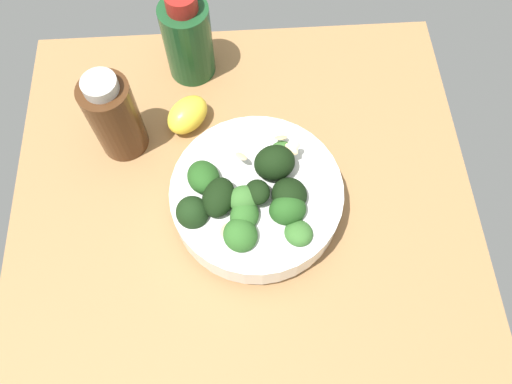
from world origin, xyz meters
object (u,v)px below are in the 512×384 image
(lemon_wedge, at_px, (187,115))
(bottle_short, at_px, (114,116))
(bowl_of_broccoli, at_px, (255,195))
(bottle_tall, at_px, (187,39))

(lemon_wedge, xyz_separation_m, bottle_short, (-0.08, -0.02, 0.04))
(bowl_of_broccoli, relative_size, bottle_tall, 1.51)
(bowl_of_broccoli, height_order, lemon_wedge, bowl_of_broccoli)
(lemon_wedge, distance_m, bottle_tall, 0.10)
(lemon_wedge, bearing_deg, bottle_tall, 86.43)
(bottle_tall, bearing_deg, bowl_of_broccoli, -71.27)
(lemon_wedge, xyz_separation_m, bottle_tall, (0.01, 0.09, 0.04))
(bottle_tall, relative_size, bottle_short, 1.05)
(lemon_wedge, relative_size, bottle_tall, 0.46)
(bowl_of_broccoli, bearing_deg, lemon_wedge, 122.00)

